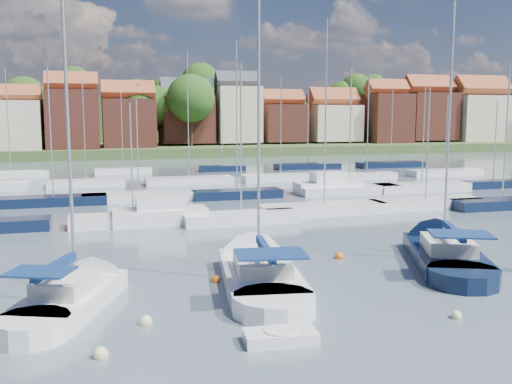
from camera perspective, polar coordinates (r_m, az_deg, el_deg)
name	(u,v)px	position (r m, az deg, el deg)	size (l,w,h in m)	color
ground	(188,188)	(63.75, -6.85, 0.36)	(260.00, 260.00, 0.00)	#495763
sailboat_left	(82,292)	(26.89, -17.02, -9.57)	(6.44, 10.71, 14.24)	white
sailboat_centre	(255,268)	(29.67, -0.06, -7.60)	(5.41, 13.56, 17.83)	white
sailboat_navy	(439,250)	(35.16, 17.80, -5.52)	(8.23, 13.42, 18.07)	black
tender	(280,337)	(21.33, 2.46, -14.28)	(2.75, 1.46, 0.57)	white
buoy_b	(101,357)	(20.93, -15.28, -15.66)	(0.54, 0.54, 0.54)	beige
buoy_c	(146,324)	(23.51, -10.97, -12.85)	(0.53, 0.53, 0.53)	beige
buoy_d	(456,318)	(25.08, 19.38, -11.82)	(0.45, 0.45, 0.45)	beige
buoy_e	(339,258)	(33.30, 8.33, -6.58)	(0.51, 0.51, 0.51)	#D85914
buoy_h	(215,282)	(28.61, -4.08, -8.93)	(0.48, 0.48, 0.48)	#D85914
marina_field	(213,190)	(59.30, -4.29, 0.25)	(79.62, 41.41, 15.93)	white
far_shore_town	(140,127)	(155.61, -11.54, 6.35)	(212.46, 90.00, 22.27)	#43582C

